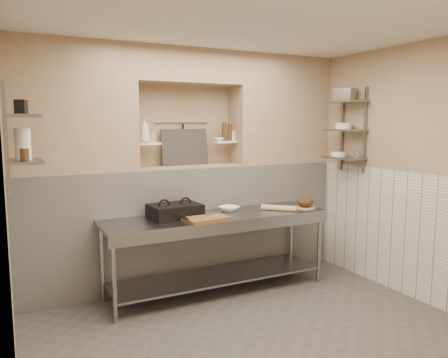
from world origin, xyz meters
TOP-DOWN VIEW (x-y plane):
  - floor at (0.00, 0.00)m, footprint 4.00×3.90m
  - ceiling at (0.00, 0.00)m, footprint 4.00×3.90m
  - wall_right at (2.05, 0.00)m, footprint 0.10×3.90m
  - wall_back at (0.00, 2.00)m, footprint 4.00×0.10m
  - backwall_lower at (0.00, 1.75)m, footprint 4.00×0.40m
  - alcove_sill at (0.00, 1.75)m, footprint 1.30×0.40m
  - backwall_pillar_left at (-1.33, 1.75)m, footprint 1.35×0.40m
  - backwall_pillar_right at (1.33, 1.75)m, footprint 1.35×0.40m
  - backwall_header at (0.00, 1.75)m, footprint 1.30×0.40m
  - wainscot_left at (-1.99, 0.00)m, footprint 0.02×3.90m
  - wainscot_right at (1.99, 0.00)m, footprint 0.02×3.90m
  - alcove_shelf_left at (-0.50, 1.75)m, footprint 0.28×0.16m
  - alcove_shelf_right at (0.50, 1.75)m, footprint 0.28×0.16m
  - utensil_rail at (0.00, 1.92)m, footprint 0.70×0.02m
  - hanging_steel at (0.00, 1.90)m, footprint 0.02×0.02m
  - splash_panel at (0.00, 1.85)m, footprint 0.60×0.08m
  - shelf_rail_left_a at (-1.98, 1.25)m, footprint 0.03×0.03m
  - shelf_rail_left_b at (-1.98, 0.85)m, footprint 0.03×0.03m
  - wall_shelf_left_lower at (-1.84, 1.05)m, footprint 0.30×0.50m
  - wall_shelf_left_upper at (-1.84, 1.05)m, footprint 0.30×0.50m
  - shelf_rail_right_a at (1.98, 1.25)m, footprint 0.03×0.03m
  - shelf_rail_right_b at (1.98, 0.85)m, footprint 0.03×0.03m
  - wall_shelf_right_lower at (1.84, 1.05)m, footprint 0.30×0.50m
  - wall_shelf_right_mid at (1.84, 1.05)m, footprint 0.30×0.50m
  - wall_shelf_right_upper at (1.84, 1.05)m, footprint 0.30×0.50m
  - prep_table at (0.12, 1.18)m, footprint 2.60×0.70m
  - panini_press at (-0.35, 1.29)m, footprint 0.57×0.43m
  - cutting_board at (-0.11, 1.00)m, footprint 0.50×0.38m
  - knife_blade at (0.03, 1.11)m, footprint 0.24×0.10m
  - tongs at (-0.35, 1.00)m, footprint 0.03×0.26m
  - mixing_bowl at (0.35, 1.34)m, footprint 0.29×0.29m
  - rolling_pin at (0.89, 1.09)m, footprint 0.35×0.34m
  - bread_board at (1.27, 1.08)m, footprint 0.25×0.25m
  - bread_loaf at (1.27, 1.08)m, footprint 0.20×0.20m
  - bottle_soap at (-0.55, 1.71)m, footprint 0.13×0.13m
  - jar_alcove at (-0.45, 1.76)m, footprint 0.07×0.07m
  - bowl_alcove at (0.41, 1.74)m, footprint 0.17×0.17m
  - condiment_a at (0.56, 1.73)m, footprint 0.06×0.06m
  - condiment_b at (0.49, 1.73)m, footprint 0.06×0.06m
  - condiment_c at (0.62, 1.77)m, footprint 0.07×0.07m
  - jug_left at (-1.84, 1.16)m, footprint 0.14×0.14m
  - jar_left at (-1.84, 0.90)m, footprint 0.07×0.07m
  - box_left_upper at (-1.84, 1.07)m, footprint 0.12×0.12m
  - bowl_right at (1.84, 1.16)m, footprint 0.19×0.19m
  - canister_right at (1.84, 0.83)m, footprint 0.09×0.09m
  - bowl_right_mid at (1.84, 1.08)m, footprint 0.20×0.20m
  - basket_right at (1.84, 1.07)m, footprint 0.26×0.29m

SIDE VIEW (x-z plane):
  - floor at x=0.00m, z-range -0.10..0.00m
  - prep_table at x=0.12m, z-range 0.19..1.09m
  - backwall_lower at x=0.00m, z-range 0.00..1.40m
  - wainscot_left at x=-1.99m, z-range 0.00..1.40m
  - wainscot_right at x=1.99m, z-range 0.00..1.40m
  - bread_board at x=1.27m, z-range 0.90..0.91m
  - cutting_board at x=-0.11m, z-range 0.90..0.94m
  - mixing_bowl at x=0.35m, z-range 0.90..0.96m
  - rolling_pin at x=0.89m, z-range 0.90..0.96m
  - knife_blade at x=0.03m, z-range 0.95..0.95m
  - tongs at x=-0.35m, z-range 0.95..0.97m
  - panini_press at x=-0.35m, z-range 0.90..1.05m
  - bread_loaf at x=1.27m, z-range 0.91..1.04m
  - wall_right at x=2.05m, z-range 0.00..2.80m
  - wall_back at x=0.00m, z-range 0.00..2.80m
  - alcove_sill at x=0.00m, z-range 1.40..1.42m
  - wall_shelf_right_lower at x=1.84m, z-range 1.49..1.51m
  - bowl_right at x=1.84m, z-range 1.51..1.57m
  - canister_right at x=1.84m, z-range 1.51..1.60m
  - wall_shelf_left_lower at x=-1.84m, z-range 1.59..1.61m
  - splash_panel at x=0.00m, z-range 1.42..1.86m
  - jar_left at x=-1.84m, z-range 1.61..1.72m
  - alcove_shelf_left at x=-0.50m, z-range 1.69..1.71m
  - alcove_shelf_right at x=0.50m, z-range 1.69..1.71m
  - bowl_alcove at x=0.41m, z-range 1.71..1.76m
  - jug_left at x=-1.84m, z-range 1.61..1.89m
  - jar_alcove at x=-0.45m, z-range 1.71..1.82m
  - condiment_c at x=0.62m, z-range 1.71..1.84m
  - hanging_steel at x=0.00m, z-range 1.63..1.93m
  - shelf_rail_left_a at x=-1.98m, z-range 1.33..2.27m
  - shelf_rail_left_b at x=-1.98m, z-range 1.33..2.27m
  - condiment_a at x=0.56m, z-range 1.71..1.93m
  - condiment_b at x=0.49m, z-range 1.71..1.94m
  - shelf_rail_right_a at x=1.98m, z-range 1.33..2.38m
  - shelf_rail_right_b at x=1.98m, z-range 1.33..2.38m
  - wall_shelf_right_mid at x=1.84m, z-range 1.84..1.86m
  - bottle_soap at x=-0.55m, z-range 1.71..2.00m
  - bowl_right_mid at x=1.84m, z-range 1.86..1.94m
  - utensil_rail at x=0.00m, z-range 1.94..1.96m
  - wall_shelf_left_upper at x=-1.84m, z-range 1.99..2.01m
  - box_left_upper at x=-1.84m, z-range 2.01..2.14m
  - backwall_pillar_left at x=-1.33m, z-range 1.40..2.80m
  - backwall_pillar_right at x=1.33m, z-range 1.40..2.80m
  - wall_shelf_right_upper at x=1.84m, z-range 2.19..2.21m
  - basket_right at x=1.84m, z-range 2.21..2.36m
  - backwall_header at x=0.00m, z-range 2.40..2.80m
  - ceiling at x=0.00m, z-range 2.80..2.90m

